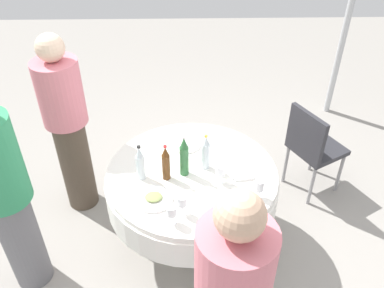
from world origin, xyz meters
TOP-DOWN VIEW (x-y plane):
  - ground_plane at (0.00, 0.00)m, footprint 10.00×10.00m
  - dining_table at (0.00, 0.00)m, footprint 1.25×1.25m
  - bottle_clear_outer at (0.35, 0.05)m, footprint 0.06×0.06m
  - bottle_green_east at (0.05, 0.02)m, footprint 0.06×0.06m
  - bottle_clear_right at (-0.10, -0.05)m, footprint 0.06×0.06m
  - bottle_brown_south at (0.18, 0.06)m, footprint 0.06×0.06m
  - wine_glass_south at (-0.43, 0.27)m, footprint 0.06×0.06m
  - wine_glass_front at (-0.19, 0.11)m, footprint 0.07×0.07m
  - wine_glass_mid at (0.13, 0.47)m, footprint 0.06×0.06m
  - wine_glass_far at (-0.24, 0.47)m, footprint 0.07×0.07m
  - wine_glass_left at (0.07, 0.40)m, footprint 0.06×0.06m
  - plate_left at (0.04, -0.32)m, footprint 0.25×0.25m
  - plate_near at (0.26, 0.27)m, footprint 0.25×0.25m
  - spoon_east at (-0.32, -0.31)m, footprint 0.11×0.16m
  - spoon_right at (0.34, -0.12)m, footprint 0.16×0.12m
  - folded_napkin at (-0.35, 0.04)m, footprint 0.15×0.15m
  - person_outer at (0.97, -0.47)m, footprint 0.34×0.34m
  - person_east at (1.19, 0.32)m, footprint 0.34×0.34m
  - chair_mid at (-1.05, -0.58)m, footprint 0.54×0.54m
  - tent_pole_main at (-1.66, -1.93)m, footprint 0.07×0.07m

SIDE VIEW (x-z plane):
  - ground_plane at x=0.00m, z-range 0.00..0.00m
  - chair_mid at x=-1.05m, z-range 0.08..0.95m
  - dining_table at x=0.00m, z-range 0.22..0.96m
  - spoon_east at x=-0.32m, z-range 0.74..0.74m
  - spoon_right at x=0.34m, z-range 0.74..0.74m
  - plate_left at x=0.04m, z-range 0.74..0.76m
  - plate_near at x=0.26m, z-range 0.73..0.77m
  - folded_napkin at x=-0.35m, z-range 0.74..0.76m
  - person_outer at x=0.97m, z-range 0.04..1.62m
  - wine_glass_mid at x=0.13m, z-range 0.77..0.91m
  - wine_glass_south at x=-0.43m, z-range 0.77..0.92m
  - wine_glass_front at x=-0.19m, z-range 0.77..0.91m
  - wine_glass_left at x=0.07m, z-range 0.77..0.92m
  - wine_glass_far at x=-0.24m, z-range 0.77..0.92m
  - person_east at x=1.19m, z-range 0.04..1.66m
  - bottle_clear_outer at x=0.35m, z-range 0.73..1.01m
  - bottle_brown_south at x=0.18m, z-range 0.73..1.01m
  - bottle_clear_right at x=-0.10m, z-range 0.73..1.02m
  - bottle_green_east at x=0.05m, z-range 0.73..1.06m
  - tent_pole_main at x=-1.66m, z-range 0.00..2.51m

